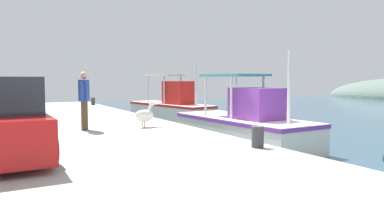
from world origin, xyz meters
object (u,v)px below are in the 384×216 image
at_px(fisherman_standing, 84,98).
at_px(mooring_bollard_nearest, 93,101).
at_px(pelican, 144,115).
at_px(fishing_boat_second, 244,126).
at_px(mooring_bollard_second, 258,137).
at_px(fishing_boat_nearest, 171,107).

height_order(fisherman_standing, mooring_bollard_nearest, fisherman_standing).
bearing_deg(fisherman_standing, pelican, 83.40).
distance_m(fishing_boat_second, fisherman_standing, 5.48).
bearing_deg(mooring_bollard_second, fisherman_standing, -149.37).
bearing_deg(mooring_bollard_nearest, fishing_boat_nearest, 45.86).
xyz_separation_m(fishing_boat_second, fisherman_standing, (-0.90, -5.30, 1.07)).
xyz_separation_m(fishing_boat_second, mooring_bollard_nearest, (-11.84, -2.50, 0.31)).
bearing_deg(mooring_bollard_nearest, mooring_bollard_second, 0.00).
height_order(fishing_boat_second, fisherman_standing, fishing_boat_second).
distance_m(pelican, mooring_bollard_nearest, 11.20).
distance_m(fisherman_standing, mooring_bollard_second, 5.55).
distance_m(fishing_boat_second, mooring_bollard_second, 4.59).
xyz_separation_m(fishing_boat_nearest, fishing_boat_second, (8.35, -1.09, -0.04)).
bearing_deg(fishing_boat_nearest, fisherman_standing, -40.61).
relative_size(fishing_boat_nearest, pelican, 6.75).
relative_size(fishing_boat_second, fisherman_standing, 3.32).
bearing_deg(pelican, mooring_bollard_second, 11.99).
bearing_deg(mooring_bollard_nearest, pelican, -4.92).
distance_m(fisherman_standing, mooring_bollard_nearest, 11.32).
distance_m(fishing_boat_nearest, pelican, 8.93).
distance_m(mooring_bollard_nearest, mooring_bollard_second, 15.67).
xyz_separation_m(fishing_boat_second, pelican, (-0.69, -3.46, 0.49)).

